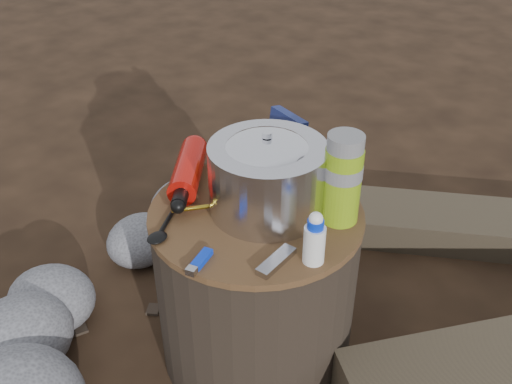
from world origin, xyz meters
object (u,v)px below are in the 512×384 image
Objects in this scene: stump at (256,285)px; camping_pot at (267,173)px; fuel_bottle at (188,170)px; travel_mug at (339,184)px; thermos at (342,179)px.

stump is 2.67× the size of camping_pot.
fuel_bottle is (-0.20, 0.01, 0.25)m from stump.
camping_pot is at bearing -142.08° from travel_mug.
stump is 4.39× the size of travel_mug.
camping_pot is at bearing 73.30° from stump.
camping_pot reaches higher than travel_mug.
travel_mug reaches higher than stump.
fuel_bottle is 0.37m from thermos.
fuel_bottle is 2.53× the size of travel_mug.
stump is 0.36m from thermos.
thermos is at bearing 18.55° from camping_pot.
fuel_bottle is at bearing -161.22° from travel_mug.
thermos is 1.86× the size of travel_mug.
camping_pot is 0.88× the size of thermos.
fuel_bottle is at bearing -169.43° from thermos.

